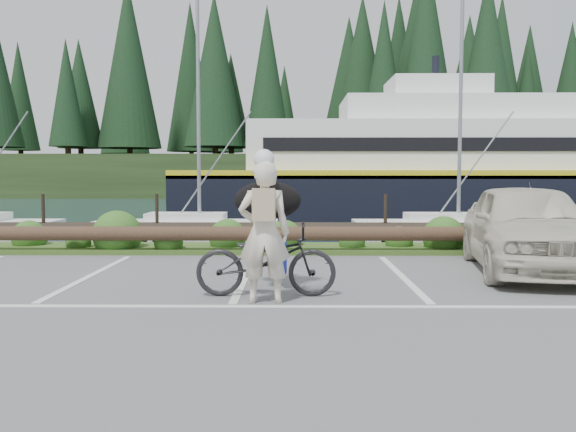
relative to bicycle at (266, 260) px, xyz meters
name	(u,v)px	position (x,y,z in m)	size (l,w,h in m)	color
ground	(235,300)	(-0.41, -0.30, -0.51)	(72.00, 72.00, 0.00)	#57575A
harbor_backdrop	(291,186)	(-0.02, 78.17, -0.51)	(170.00, 160.00, 30.00)	#172F39
vegetation_strip	(258,248)	(-0.41, 5.00, -0.46)	(34.00, 1.60, 0.10)	#3D5B21
log_rail	(256,255)	(-0.41, 4.30, -0.51)	(32.00, 0.30, 0.60)	#443021
bicycle	(266,260)	(0.00, 0.00, 0.00)	(0.68, 1.95, 1.02)	black
cyclist	(264,232)	(0.00, -0.45, 0.43)	(0.68, 0.45, 1.87)	beige
dog	(268,200)	(0.00, 0.63, 0.80)	(0.99, 0.49, 0.57)	black
parked_car	(527,227)	(4.46, 2.18, 0.27)	(1.86, 4.61, 1.57)	beige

